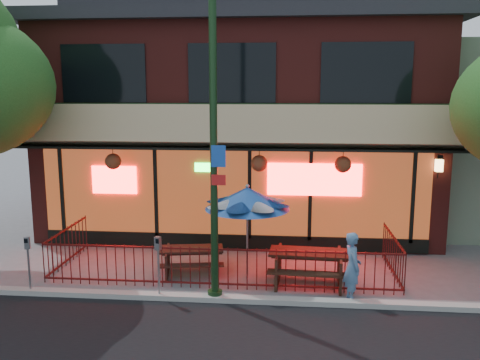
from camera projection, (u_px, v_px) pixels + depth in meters
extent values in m
plane|color=gray|center=(218.00, 292.00, 11.58)|extent=(80.00, 80.00, 0.00)
cube|color=#999993|center=(214.00, 298.00, 11.08)|extent=(80.00, 0.25, 0.12)
cube|color=maroon|center=(244.00, 127.00, 18.07)|extent=(12.00, 8.00, 6.50)
cube|color=#59230F|center=(232.00, 193.00, 14.41)|extent=(11.00, 0.06, 2.60)
cube|color=#FF0C0C|center=(314.00, 180.00, 14.05)|extent=(2.60, 0.04, 0.90)
cube|color=#FF0C0C|center=(114.00, 180.00, 14.58)|extent=(1.30, 0.04, 0.80)
cube|color=tan|center=(230.00, 128.00, 13.61)|extent=(12.20, 1.33, 1.26)
cube|color=black|center=(104.00, 73.00, 14.15)|extent=(2.40, 0.06, 1.60)
cube|color=black|center=(232.00, 73.00, 13.83)|extent=(2.40, 0.06, 1.60)
cube|color=black|center=(366.00, 73.00, 13.50)|extent=(2.40, 0.06, 1.60)
cube|color=black|center=(232.00, 241.00, 14.63)|extent=(11.00, 0.12, 0.40)
cube|color=#FFC672|center=(439.00, 166.00, 13.59)|extent=(0.18, 0.18, 0.32)
cube|color=#49100F|center=(218.00, 249.00, 11.61)|extent=(8.40, 0.04, 0.04)
cube|color=#49100F|center=(219.00, 284.00, 11.76)|extent=(8.40, 0.04, 0.04)
cube|color=#49100F|center=(66.00, 229.00, 13.27)|extent=(0.04, 2.60, 0.04)
cube|color=#49100F|center=(394.00, 238.00, 12.51)|extent=(0.04, 2.60, 0.04)
cylinder|color=#49100F|center=(219.00, 268.00, 11.69)|extent=(0.02, 0.02, 1.00)
cylinder|color=black|center=(214.00, 141.00, 10.58)|extent=(0.16, 0.16, 7.00)
cylinder|color=black|center=(215.00, 295.00, 11.18)|extent=(0.32, 0.32, 0.20)
cube|color=#194CB2|center=(218.00, 156.00, 10.47)|extent=(0.30, 0.02, 0.45)
cube|color=red|center=(219.00, 180.00, 10.56)|extent=(0.30, 0.02, 0.22)
cube|color=#391B14|center=(167.00, 262.00, 12.66)|extent=(0.24, 1.12, 0.64)
cube|color=#391B14|center=(216.00, 261.00, 12.75)|extent=(0.24, 1.12, 0.64)
cube|color=#391B14|center=(192.00, 249.00, 12.65)|extent=(1.65, 0.90, 0.05)
cube|color=#391B14|center=(191.00, 265.00, 12.23)|extent=(1.58, 0.50, 0.04)
cube|color=#391B14|center=(192.00, 253.00, 13.16)|extent=(1.58, 0.50, 0.04)
cube|color=#341B12|center=(278.00, 266.00, 12.15)|extent=(0.15, 1.34, 0.76)
cube|color=#341B12|center=(340.00, 270.00, 11.93)|extent=(0.15, 1.34, 0.76)
cube|color=#341B12|center=(309.00, 253.00, 11.97)|extent=(1.90, 0.89, 0.06)
cube|color=#341B12|center=(308.00, 274.00, 11.47)|extent=(1.87, 0.40, 0.05)
cube|color=#341B12|center=(309.00, 257.00, 12.58)|extent=(1.87, 0.40, 0.05)
cylinder|color=gray|center=(247.00, 235.00, 12.34)|extent=(0.05, 0.05, 2.14)
cone|color=#1A4592|center=(247.00, 198.00, 12.18)|extent=(2.04, 2.04, 0.53)
sphere|color=gray|center=(247.00, 186.00, 12.13)|extent=(0.10, 0.10, 0.10)
imported|color=#4C7199|center=(352.00, 267.00, 10.98)|extent=(0.47, 0.63, 1.54)
cylinder|color=gray|center=(159.00, 274.00, 11.12)|extent=(0.05, 0.05, 1.14)
cube|color=gray|center=(158.00, 243.00, 11.00)|extent=(0.15, 0.14, 0.29)
cube|color=black|center=(157.00, 241.00, 10.94)|extent=(0.08, 0.03, 0.10)
cylinder|color=gray|center=(29.00, 271.00, 11.40)|extent=(0.05, 0.05, 1.08)
cube|color=gray|center=(27.00, 243.00, 11.28)|extent=(0.14, 0.13, 0.27)
cube|color=black|center=(26.00, 241.00, 11.22)|extent=(0.08, 0.03, 0.10)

